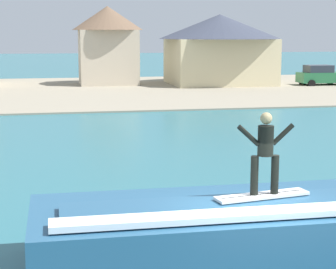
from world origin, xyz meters
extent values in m
cube|color=#28587B|center=(-0.44, 1.04, 0.61)|extent=(7.74, 3.07, 1.21)
cube|color=#28587B|center=(-0.44, 0.65, 1.28)|extent=(6.58, 1.38, 0.13)
cube|color=white|center=(-0.44, 0.04, 1.31)|extent=(6.97, 0.55, 0.12)
cube|color=white|center=(0.35, 0.91, 1.40)|extent=(2.06, 0.75, 0.06)
cube|color=black|center=(0.35, 0.91, 1.42)|extent=(1.83, 0.36, 0.01)
cylinder|color=black|center=(0.18, 0.90, 1.83)|extent=(0.16, 0.16, 0.80)
cylinder|color=black|center=(0.61, 0.90, 1.83)|extent=(0.16, 0.16, 0.80)
cylinder|color=black|center=(0.39, 0.90, 2.53)|extent=(0.32, 0.32, 0.61)
sphere|color=tan|center=(0.39, 0.90, 2.99)|extent=(0.24, 0.24, 0.24)
cylinder|color=black|center=(0.03, 0.90, 2.65)|extent=(0.47, 0.10, 0.44)
cylinder|color=black|center=(0.76, 0.90, 2.65)|extent=(0.47, 0.10, 0.44)
cube|color=gray|center=(0.00, 38.07, 0.05)|extent=(120.00, 27.08, 0.10)
cube|color=#23663D|center=(19.69, 38.87, 0.77)|extent=(4.12, 1.84, 0.90)
cube|color=#262D38|center=(19.38, 38.87, 1.54)|extent=(2.26, 1.66, 0.64)
cylinder|color=black|center=(21.03, 39.84, 0.32)|extent=(0.64, 0.22, 0.64)
cylinder|color=black|center=(18.35, 39.84, 0.32)|extent=(0.64, 0.22, 0.64)
cylinder|color=black|center=(18.35, 37.90, 0.32)|extent=(0.64, 0.22, 0.64)
cube|color=beige|center=(11.09, 41.77, 2.07)|extent=(8.81, 7.72, 4.15)
cone|color=#383D4C|center=(11.09, 41.77, 5.23)|extent=(10.93, 10.93, 2.16)
cube|color=beige|center=(1.19, 43.35, 2.46)|extent=(5.09, 4.71, 4.93)
cone|color=brown|center=(1.19, 43.35, 5.97)|extent=(6.31, 6.31, 2.09)
camera|label=1|loc=(-3.76, -10.17, 4.66)|focal=63.27mm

